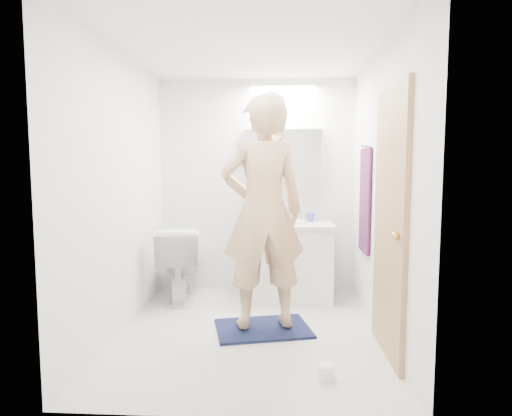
# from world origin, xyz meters

# --- Properties ---
(floor) EXTENTS (2.50, 2.50, 0.00)m
(floor) POSITION_xyz_m (0.00, 0.00, 0.00)
(floor) COLOR silver
(floor) RESTS_ON ground
(ceiling) EXTENTS (2.50, 2.50, 0.00)m
(ceiling) POSITION_xyz_m (0.00, 0.00, 2.40)
(ceiling) COLOR white
(ceiling) RESTS_ON floor
(wall_back) EXTENTS (2.50, 0.00, 2.50)m
(wall_back) POSITION_xyz_m (0.00, 1.25, 1.20)
(wall_back) COLOR white
(wall_back) RESTS_ON floor
(wall_front) EXTENTS (2.50, 0.00, 2.50)m
(wall_front) POSITION_xyz_m (0.00, -1.25, 1.20)
(wall_front) COLOR white
(wall_front) RESTS_ON floor
(wall_left) EXTENTS (0.00, 2.50, 2.50)m
(wall_left) POSITION_xyz_m (-1.10, 0.00, 1.20)
(wall_left) COLOR white
(wall_left) RESTS_ON floor
(wall_right) EXTENTS (0.00, 2.50, 2.50)m
(wall_right) POSITION_xyz_m (1.10, 0.00, 1.20)
(wall_right) COLOR white
(wall_right) RESTS_ON floor
(vanity_cabinet) EXTENTS (0.90, 0.55, 0.78)m
(vanity_cabinet) POSITION_xyz_m (0.37, 0.96, 0.39)
(vanity_cabinet) COLOR white
(vanity_cabinet) RESTS_ON floor
(countertop) EXTENTS (0.95, 0.58, 0.04)m
(countertop) POSITION_xyz_m (0.37, 0.96, 0.80)
(countertop) COLOR silver
(countertop) RESTS_ON vanity_cabinet
(sink_basin) EXTENTS (0.36, 0.36, 0.03)m
(sink_basin) POSITION_xyz_m (0.37, 0.99, 0.84)
(sink_basin) COLOR white
(sink_basin) RESTS_ON countertop
(faucet) EXTENTS (0.02, 0.02, 0.16)m
(faucet) POSITION_xyz_m (0.37, 1.19, 0.90)
(faucet) COLOR silver
(faucet) RESTS_ON countertop
(medicine_cabinet) EXTENTS (0.88, 0.14, 0.70)m
(medicine_cabinet) POSITION_xyz_m (0.30, 1.18, 1.50)
(medicine_cabinet) COLOR white
(medicine_cabinet) RESTS_ON wall_back
(mirror_panel) EXTENTS (0.84, 0.01, 0.66)m
(mirror_panel) POSITION_xyz_m (0.30, 1.10, 1.50)
(mirror_panel) COLOR silver
(mirror_panel) RESTS_ON medicine_cabinet
(toilet) EXTENTS (0.53, 0.83, 0.79)m
(toilet) POSITION_xyz_m (-0.79, 0.85, 0.40)
(toilet) COLOR white
(toilet) RESTS_ON floor
(bath_rug) EXTENTS (0.91, 0.72, 0.02)m
(bath_rug) POSITION_xyz_m (0.12, 0.05, 0.01)
(bath_rug) COLOR #13173C
(bath_rug) RESTS_ON floor
(person) EXTENTS (0.81, 0.63, 1.98)m
(person) POSITION_xyz_m (0.12, 0.05, 1.04)
(person) COLOR tan
(person) RESTS_ON bath_rug
(door) EXTENTS (0.04, 0.80, 2.00)m
(door) POSITION_xyz_m (1.08, -0.35, 1.00)
(door) COLOR #A97A54
(door) RESTS_ON wall_right
(door_knob) EXTENTS (0.06, 0.06, 0.06)m
(door_knob) POSITION_xyz_m (1.04, -0.65, 0.95)
(door_knob) COLOR gold
(door_knob) RESTS_ON door
(towel) EXTENTS (0.02, 0.42, 1.00)m
(towel) POSITION_xyz_m (1.08, 0.55, 1.10)
(towel) COLOR #131E3B
(towel) RESTS_ON wall_right
(towel_hook) EXTENTS (0.07, 0.02, 0.02)m
(towel_hook) POSITION_xyz_m (1.07, 0.55, 1.62)
(towel_hook) COLOR silver
(towel_hook) RESTS_ON wall_right
(soap_bottle_a) EXTENTS (0.11, 0.11, 0.24)m
(soap_bottle_a) POSITION_xyz_m (0.12, 1.11, 0.94)
(soap_bottle_a) COLOR #CECD85
(soap_bottle_a) RESTS_ON countertop
(soap_bottle_b) EXTENTS (0.10, 0.10, 0.16)m
(soap_bottle_b) POSITION_xyz_m (0.16, 1.15, 0.90)
(soap_bottle_b) COLOR #609BCE
(soap_bottle_b) RESTS_ON countertop
(toothbrush_cup) EXTENTS (0.13, 0.13, 0.09)m
(toothbrush_cup) POSITION_xyz_m (0.61, 1.12, 0.87)
(toothbrush_cup) COLOR #4350CB
(toothbrush_cup) RESTS_ON countertop
(toilet_paper_roll) EXTENTS (0.11, 0.11, 0.10)m
(toilet_paper_roll) POSITION_xyz_m (0.58, -0.78, 0.05)
(toilet_paper_roll) COLOR white
(toilet_paper_roll) RESTS_ON floor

